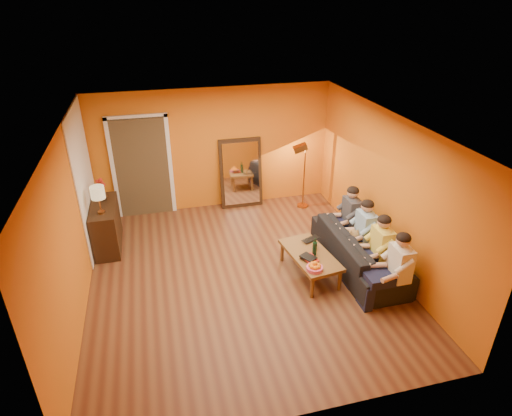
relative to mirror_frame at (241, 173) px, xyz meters
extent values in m
cube|color=brown|center=(-0.55, -2.63, -0.76)|extent=(5.00, 5.50, 0.00)
cube|color=white|center=(-0.55, -2.63, 1.84)|extent=(5.00, 5.50, 0.00)
cube|color=#C06916|center=(-0.55, 0.12, 0.54)|extent=(5.00, 0.00, 2.60)
cube|color=#C06916|center=(-3.05, -2.63, 0.54)|extent=(0.00, 5.50, 2.60)
cube|color=#C06916|center=(1.95, -2.63, 0.54)|extent=(0.00, 5.50, 2.60)
cube|color=white|center=(-3.04, -0.88, 0.54)|extent=(0.02, 1.90, 2.58)
cube|color=#3F2D19|center=(-2.05, 0.20, 0.29)|extent=(1.06, 0.30, 2.10)
cube|color=white|center=(-2.62, 0.08, 0.29)|extent=(0.08, 0.06, 2.20)
cube|color=white|center=(-1.48, 0.08, 0.29)|extent=(0.08, 0.06, 2.20)
cube|color=white|center=(-2.05, 0.08, 1.36)|extent=(1.22, 0.06, 0.08)
cube|color=black|center=(0.00, 0.00, 0.00)|extent=(0.92, 0.27, 1.51)
cube|color=white|center=(0.00, -0.04, 0.00)|extent=(0.78, 0.21, 1.35)
cube|color=black|center=(-2.79, -1.08, -0.34)|extent=(0.44, 1.18, 0.85)
imported|color=black|center=(1.45, -2.83, -0.43)|extent=(2.26, 0.88, 0.66)
cylinder|color=black|center=(0.59, -2.91, -0.18)|extent=(0.07, 0.07, 0.31)
imported|color=#B27F3F|center=(0.66, -2.74, -0.29)|extent=(0.11, 0.11, 0.10)
imported|color=black|center=(0.72, -2.51, -0.33)|extent=(0.41, 0.34, 0.03)
imported|color=black|center=(0.36, -3.06, -0.33)|extent=(0.25, 0.27, 0.02)
imported|color=#AE2013|center=(0.37, -3.05, -0.31)|extent=(0.24, 0.30, 0.02)
imported|color=black|center=(0.36, -3.07, -0.29)|extent=(0.28, 0.31, 0.02)
imported|color=black|center=(-2.79, -0.83, 0.18)|extent=(0.17, 0.17, 0.18)
camera|label=1|loc=(-1.79, -8.40, 3.59)|focal=30.00mm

